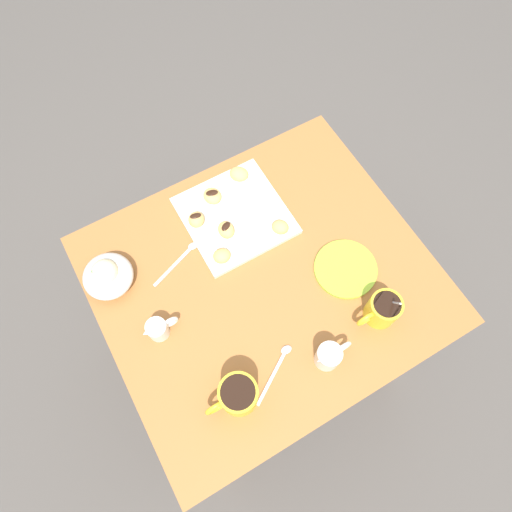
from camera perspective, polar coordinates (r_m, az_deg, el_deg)
ground_plane at (r=1.93m, az=0.68°, el=-10.66°), size 8.00×8.00×0.00m
dining_table at (r=1.36m, az=0.95°, el=-5.16°), size 0.86×0.76×0.75m
pastry_plate_square at (r=1.28m, az=-2.63°, el=5.04°), size 0.27×0.27×0.02m
coffee_mug_yellow_left at (r=1.18m, az=15.47°, el=-6.43°), size 0.12×0.08×0.13m
coffee_mug_yellow_right at (r=1.09m, az=-2.30°, el=-16.91°), size 0.13×0.09×0.09m
cream_pitcher_white at (r=1.13m, az=9.09°, el=-12.17°), size 0.10×0.06×0.07m
ice_cream_bowl at (r=1.23m, az=-18.02°, el=-2.32°), size 0.13×0.13×0.10m
chocolate_sauce_pitcher at (r=1.16m, az=-12.13°, el=-8.86°), size 0.09×0.05×0.06m
saucer_lime_left at (r=1.24m, az=11.09°, el=-1.58°), size 0.17×0.17×0.01m
loose_spoon_near_saucer at (r=1.15m, az=2.67°, el=-13.66°), size 0.14×0.09×0.01m
loose_spoon_by_plate at (r=1.25m, az=-9.35°, el=-0.32°), size 0.16×0.07×0.01m
beignet_0 at (r=1.29m, az=-5.46°, el=7.46°), size 0.06×0.06×0.03m
chocolate_drizzle_0 at (r=1.28m, az=-5.53°, el=7.84°), size 0.04×0.03×0.00m
beignet_1 at (r=1.24m, az=3.04°, el=3.63°), size 0.06×0.06×0.03m
beignet_2 at (r=1.32m, az=-2.13°, el=10.18°), size 0.07×0.07×0.04m
beignet_3 at (r=1.25m, az=-7.43°, el=4.53°), size 0.06×0.06×0.04m
chocolate_drizzle_3 at (r=1.24m, az=-7.55°, el=4.99°), size 0.03×0.02×0.00m
beignet_4 at (r=1.20m, az=-4.27°, el=0.02°), size 0.06×0.05×0.03m
beignet_5 at (r=1.23m, az=-3.73°, el=3.27°), size 0.04×0.05×0.04m
chocolate_drizzle_5 at (r=1.21m, az=-3.79°, el=3.70°), size 0.04×0.03×0.00m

